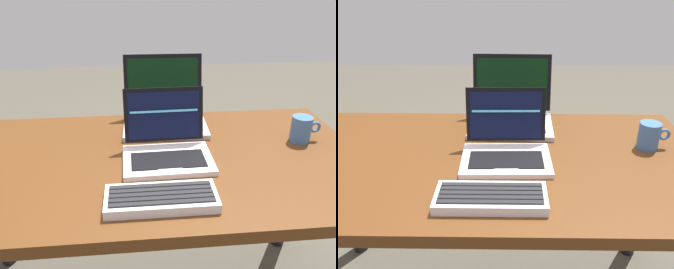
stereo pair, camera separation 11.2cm
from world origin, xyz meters
The scene contains 5 objects.
desk centered at (0.00, 0.00, 0.64)m, with size 1.52×0.78×0.74m.
laptop_front centered at (0.07, 0.00, 0.79)m, with size 0.30×0.25×0.22m.
laptop_rear centered at (0.09, 0.28, 0.80)m, with size 0.34×0.30×0.27m.
external_keyboard centered at (0.03, -0.25, 0.76)m, with size 0.31×0.13×0.03m.
coffee_mug centered at (0.58, 0.08, 0.79)m, with size 0.11×0.07×0.10m.
Camera 1 is at (-0.03, -1.04, 1.35)m, focal length 37.37 mm.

